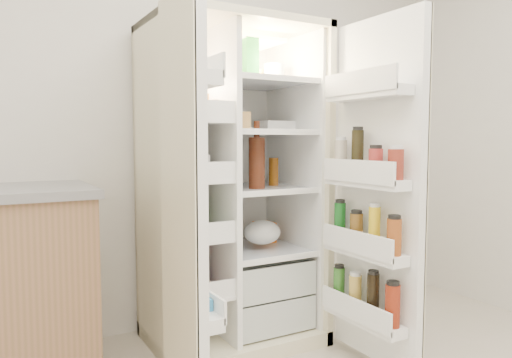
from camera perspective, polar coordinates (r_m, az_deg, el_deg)
wall_back at (r=3.05m, az=-8.80°, el=8.18°), size 4.00×0.02×2.70m
refrigerator at (r=2.82m, az=-3.03°, el=-3.78°), size 0.92×0.70×1.80m
freezer_door at (r=2.05m, az=-8.46°, el=-2.86°), size 0.15×0.40×1.72m
fridge_door at (r=2.50m, az=13.87°, el=-2.21°), size 0.17×0.58×1.72m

